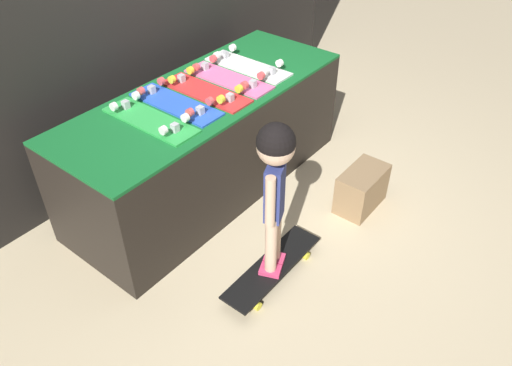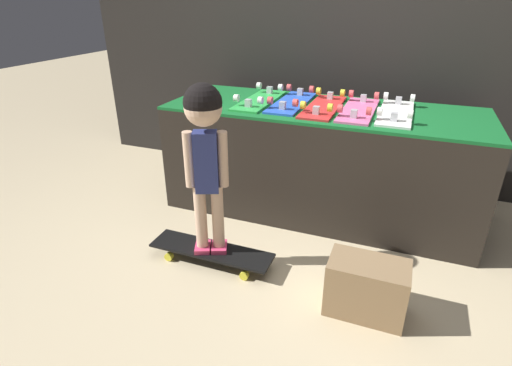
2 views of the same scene
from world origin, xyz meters
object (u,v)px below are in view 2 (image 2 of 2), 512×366
Objects in this scene: skateboard_pink_on_rack at (359,109)px; skateboard_on_floor at (211,251)px; child at (205,140)px; storage_box at (366,288)px; skateboard_white_on_rack at (396,112)px; skateboard_green_on_rack at (260,99)px; skateboard_red_on_rack at (323,106)px; skateboard_blue_on_rack at (292,101)px.

skateboard_on_floor is (-0.68, -0.91, -0.73)m from skateboard_pink_on_rack.
child is 2.55× the size of storage_box.
skateboard_white_on_rack is 1.50m from skateboard_on_floor.
child is at bearing 174.30° from storage_box.
skateboard_pink_on_rack and skateboard_white_on_rack have the same top height.
skateboard_pink_on_rack is at bearing 104.14° from storage_box.
skateboard_on_floor is at bearing -134.69° from skateboard_white_on_rack.
skateboard_red_on_rack is at bearing -1.92° from skateboard_green_on_rack.
skateboard_green_on_rack is 0.96m from skateboard_white_on_rack.
skateboard_on_floor is at bearing -102.11° from skateboard_blue_on_rack.
storage_box is (0.01, -1.02, -0.66)m from skateboard_white_on_rack.
child is (0.04, -0.93, -0.01)m from skateboard_green_on_rack.
skateboard_blue_on_rack is 0.97m from child.
skateboard_green_on_rack is at bearing 69.73° from child.
skateboard_white_on_rack is at bearing 4.38° from skateboard_pink_on_rack.
skateboard_white_on_rack is 1.31m from child.
skateboard_green_on_rack is 1.00× the size of skateboard_white_on_rack.
skateboard_blue_on_rack is at bearing 170.97° from skateboard_red_on_rack.
skateboard_green_on_rack is at bearing 92.21° from skateboard_on_floor.
child reaches higher than storage_box.
skateboard_green_on_rack and skateboard_red_on_rack have the same top height.
skateboard_red_on_rack is at bearing 64.05° from skateboard_on_floor.
skateboard_blue_on_rack and skateboard_white_on_rack have the same top height.
skateboard_pink_on_rack is (0.48, -0.03, 0.00)m from skateboard_blue_on_rack.
skateboard_on_floor is 1.94× the size of storage_box.
skateboard_on_floor is at bearing 0.00° from child.
skateboard_white_on_rack is 1.22m from storage_box.
skateboard_pink_on_rack is 1.68× the size of storage_box.
child is at bearing 0.00° from skateboard_on_floor.
skateboard_blue_on_rack is 0.72m from skateboard_white_on_rack.
skateboard_on_floor is (-0.44, -0.91, -0.73)m from skateboard_red_on_rack.
skateboard_green_on_rack is 1.00× the size of skateboard_blue_on_rack.
skateboard_white_on_rack is (0.48, 0.02, 0.00)m from skateboard_red_on_rack.
storage_box is at bearing -75.86° from skateboard_pink_on_rack.
skateboard_red_on_rack is at bearing -179.25° from skateboard_pink_on_rack.
skateboard_red_on_rack is 0.87× the size of skateboard_on_floor.
skateboard_green_on_rack and skateboard_blue_on_rack have the same top height.
skateboard_green_on_rack is at bearing 133.62° from storage_box.
skateboard_pink_on_rack reaches higher than storage_box.
child reaches higher than skateboard_pink_on_rack.
skateboard_green_on_rack reaches higher than skateboard_on_floor.
skateboard_blue_on_rack is 0.48m from skateboard_pink_on_rack.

